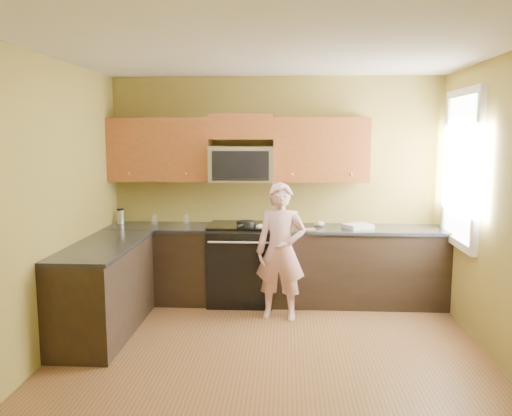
# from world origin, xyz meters

# --- Properties ---
(floor) EXTENTS (4.00, 4.00, 0.00)m
(floor) POSITION_xyz_m (0.00, 0.00, 0.00)
(floor) COLOR brown
(floor) RESTS_ON ground
(ceiling) EXTENTS (4.00, 4.00, 0.00)m
(ceiling) POSITION_xyz_m (0.00, 0.00, 2.70)
(ceiling) COLOR white
(ceiling) RESTS_ON ground
(wall_back) EXTENTS (4.00, 0.00, 4.00)m
(wall_back) POSITION_xyz_m (0.00, 2.00, 1.35)
(wall_back) COLOR olive
(wall_back) RESTS_ON ground
(wall_front) EXTENTS (4.00, 0.00, 4.00)m
(wall_front) POSITION_xyz_m (0.00, -2.00, 1.35)
(wall_front) COLOR olive
(wall_front) RESTS_ON ground
(wall_left) EXTENTS (0.00, 4.00, 4.00)m
(wall_left) POSITION_xyz_m (-2.00, 0.00, 1.35)
(wall_left) COLOR olive
(wall_left) RESTS_ON ground
(wall_right) EXTENTS (0.00, 4.00, 4.00)m
(wall_right) POSITION_xyz_m (2.00, 0.00, 1.35)
(wall_right) COLOR olive
(wall_right) RESTS_ON ground
(cabinet_back_run) EXTENTS (4.00, 0.60, 0.88)m
(cabinet_back_run) POSITION_xyz_m (0.00, 1.70, 0.44)
(cabinet_back_run) COLOR black
(cabinet_back_run) RESTS_ON floor
(cabinet_left_run) EXTENTS (0.60, 1.60, 0.88)m
(cabinet_left_run) POSITION_xyz_m (-1.70, 0.60, 0.44)
(cabinet_left_run) COLOR black
(cabinet_left_run) RESTS_ON floor
(countertop_back) EXTENTS (4.00, 0.62, 0.04)m
(countertop_back) POSITION_xyz_m (0.00, 1.69, 0.90)
(countertop_back) COLOR black
(countertop_back) RESTS_ON cabinet_back_run
(countertop_left) EXTENTS (0.62, 1.60, 0.04)m
(countertop_left) POSITION_xyz_m (-1.69, 0.60, 0.90)
(countertop_left) COLOR black
(countertop_left) RESTS_ON cabinet_left_run
(stove) EXTENTS (0.76, 0.65, 0.95)m
(stove) POSITION_xyz_m (-0.40, 1.68, 0.47)
(stove) COLOR black
(stove) RESTS_ON floor
(microwave) EXTENTS (0.76, 0.40, 0.42)m
(microwave) POSITION_xyz_m (-0.40, 1.80, 1.45)
(microwave) COLOR silver
(microwave) RESTS_ON wall_back
(upper_cab_left) EXTENTS (1.22, 0.33, 0.75)m
(upper_cab_left) POSITION_xyz_m (-1.39, 1.83, 1.45)
(upper_cab_left) COLOR brown
(upper_cab_left) RESTS_ON wall_back
(upper_cab_right) EXTENTS (1.12, 0.33, 0.75)m
(upper_cab_right) POSITION_xyz_m (0.54, 1.83, 1.45)
(upper_cab_right) COLOR brown
(upper_cab_right) RESTS_ON wall_back
(upper_cab_over_mw) EXTENTS (0.76, 0.33, 0.30)m
(upper_cab_over_mw) POSITION_xyz_m (-0.40, 1.83, 2.10)
(upper_cab_over_mw) COLOR brown
(upper_cab_over_mw) RESTS_ON wall_back
(window) EXTENTS (0.06, 1.06, 1.66)m
(window) POSITION_xyz_m (1.98, 1.20, 1.65)
(window) COLOR white
(window) RESTS_ON wall_right
(woman) EXTENTS (0.59, 0.43, 1.50)m
(woman) POSITION_xyz_m (0.08, 1.15, 0.75)
(woman) COLOR #E9747D
(woman) RESTS_ON floor
(frying_pan) EXTENTS (0.36, 0.47, 0.05)m
(frying_pan) POSITION_xyz_m (-0.33, 1.60, 0.95)
(frying_pan) COLOR black
(frying_pan) RESTS_ON stove
(butter_tub) EXTENTS (0.14, 0.14, 0.08)m
(butter_tub) POSITION_xyz_m (0.16, 1.62, 0.92)
(butter_tub) COLOR yellow
(butter_tub) RESTS_ON countertop_back
(toast_slice) EXTENTS (0.12, 0.12, 0.01)m
(toast_slice) POSITION_xyz_m (0.41, 1.51, 0.93)
(toast_slice) COLOR #B27F47
(toast_slice) RESTS_ON countertop_back
(napkin_a) EXTENTS (0.14, 0.15, 0.06)m
(napkin_a) POSITION_xyz_m (-0.16, 1.53, 0.95)
(napkin_a) COLOR silver
(napkin_a) RESTS_ON countertop_back
(napkin_b) EXTENTS (0.14, 0.15, 0.07)m
(napkin_b) POSITION_xyz_m (0.53, 1.75, 0.95)
(napkin_b) COLOR silver
(napkin_b) RESTS_ON countertop_back
(dish_towel) EXTENTS (0.38, 0.36, 0.05)m
(dish_towel) POSITION_xyz_m (0.97, 1.66, 0.95)
(dish_towel) COLOR white
(dish_towel) RESTS_ON countertop_back
(travel_mug) EXTENTS (0.11, 0.11, 0.19)m
(travel_mug) POSITION_xyz_m (-1.90, 1.82, 0.92)
(travel_mug) COLOR silver
(travel_mug) RESTS_ON countertop_back
(glass_b) EXTENTS (0.07, 0.07, 0.12)m
(glass_b) POSITION_xyz_m (-1.47, 1.76, 0.98)
(glass_b) COLOR silver
(glass_b) RESTS_ON countertop_back
(glass_c) EXTENTS (0.08, 0.08, 0.12)m
(glass_c) POSITION_xyz_m (-1.08, 1.83, 0.98)
(glass_c) COLOR silver
(glass_c) RESTS_ON countertop_back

